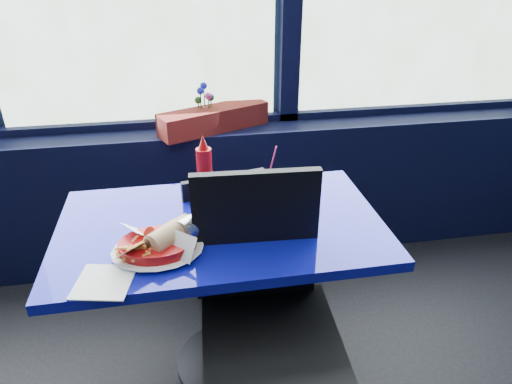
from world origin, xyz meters
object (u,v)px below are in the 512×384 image
flower_vase (205,116)px  soda_cup (269,189)px  chair_near_back (229,234)px  planter_box (214,119)px  chair_near_front (265,300)px  food_basket (159,244)px  ketchup_bottle (204,166)px  near_table (223,262)px

flower_vase → soda_cup: (0.19, -0.74, -0.06)m
chair_near_back → planter_box: size_ratio=1.41×
chair_near_front → planter_box: size_ratio=1.72×
chair_near_front → flower_vase: flower_vase is taller
planter_box → chair_near_back: bearing=-112.7°
food_basket → ketchup_bottle: size_ratio=1.33×
near_table → soda_cup: (0.21, 0.12, 0.25)m
near_table → planter_box: size_ratio=2.04×
food_basket → soda_cup: soda_cup is taller
flower_vase → ketchup_bottle: flower_vase is taller
food_basket → flower_vase: bearing=58.7°
soda_cup → food_basket: bearing=-147.9°
planter_box → ketchup_bottle: ketchup_bottle is taller
planter_box → food_basket: bearing=-128.7°
chair_near_back → soda_cup: size_ratio=3.27×
chair_near_back → ketchup_bottle: (-0.10, -0.05, 0.38)m
chair_near_front → food_basket: size_ratio=3.15×
ketchup_bottle → soda_cup: bearing=-34.0°
near_table → food_basket: size_ratio=3.72×
food_basket → soda_cup: size_ratio=1.27×
near_table → planter_box: bearing=86.0°
chair_near_front → food_basket: chair_near_front is taller
chair_near_front → chair_near_back: bearing=98.6°
near_table → planter_box: 0.90m
near_table → food_basket: 0.35m
ketchup_bottle → planter_box: bearing=80.7°
chair_near_back → flower_vase: bearing=-97.0°
flower_vase → food_basket: bearing=-103.3°
near_table → ketchup_bottle: (-0.03, 0.28, 0.29)m
planter_box → food_basket: (-0.28, -1.00, -0.07)m
flower_vase → soda_cup: bearing=-75.5°
planter_box → ketchup_bottle: bearing=-122.4°
chair_near_front → planter_box: (-0.06, 1.11, 0.28)m
ketchup_bottle → flower_vase: bearing=85.0°
chair_near_front → flower_vase: 1.16m
planter_box → flower_vase: 0.05m
flower_vase → food_basket: flower_vase is taller
food_basket → soda_cup: bearing=14.0°
chair_near_back → planter_box: bearing=-101.8°
soda_cup → ketchup_bottle: bearing=146.0°
flower_vase → near_table: bearing=-91.0°
near_table → soda_cup: size_ratio=4.72×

